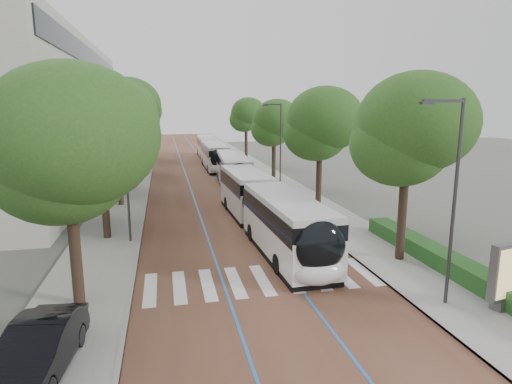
{
  "coord_description": "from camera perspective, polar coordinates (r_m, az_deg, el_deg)",
  "views": [
    {
      "loc": [
        -3.96,
        -16.96,
        7.8
      ],
      "look_at": [
        1.75,
        9.54,
        2.4
      ],
      "focal_mm": 30.0,
      "sensor_mm": 36.0,
      "label": 1
    }
  ],
  "objects": [
    {
      "name": "streetlight_far",
      "position": [
        40.48,
        3.06,
        7.03
      ],
      "size": [
        1.82,
        0.2,
        8.0
      ],
      "color": "#333336",
      "rests_on": "sidewalk_right"
    },
    {
      "name": "lead_bus",
      "position": [
        26.12,
        1.43,
        -2.41
      ],
      "size": [
        3.18,
        18.48,
        3.2
      ],
      "rotation": [
        0.0,
        0.0,
        0.04
      ],
      "color": "black",
      "rests_on": "ground"
    },
    {
      "name": "kerb_left",
      "position": [
        57.51,
        -13.69,
        3.22
      ],
      "size": [
        0.2,
        140.0,
        0.14
      ],
      "primitive_type": "cube",
      "color": "gray",
      "rests_on": "ground"
    },
    {
      "name": "ad_panel",
      "position": [
        19.04,
        30.12,
        -9.61
      ],
      "size": [
        1.32,
        0.61,
        2.65
      ],
      "rotation": [
        0.0,
        0.0,
        0.21
      ],
      "color": "#59595B",
      "rests_on": "sidewalk_right"
    },
    {
      "name": "bus_queued_0",
      "position": [
        41.74,
        -3.05,
        2.75
      ],
      "size": [
        3.3,
        12.53,
        3.2
      ],
      "rotation": [
        0.0,
        0.0,
        -0.06
      ],
      "color": "silver",
      "rests_on": "ground"
    },
    {
      "name": "bus_queued_1",
      "position": [
        54.79,
        -5.52,
        4.75
      ],
      "size": [
        2.61,
        12.41,
        3.2
      ],
      "rotation": [
        0.0,
        0.0,
        -0.01
      ],
      "color": "silver",
      "rests_on": "ground"
    },
    {
      "name": "lane_line_right",
      "position": [
        57.76,
        -6.53,
        3.46
      ],
      "size": [
        0.12,
        126.0,
        0.01
      ],
      "primitive_type": "cube",
      "color": "blue",
      "rests_on": "road"
    },
    {
      "name": "zebra_crossing",
      "position": [
        20.01,
        0.83,
        -11.6
      ],
      "size": [
        10.55,
        3.6,
        0.01
      ],
      "color": "silver",
      "rests_on": "ground"
    },
    {
      "name": "road",
      "position": [
        57.63,
        -8.11,
        3.39
      ],
      "size": [
        11.0,
        140.0,
        0.02
      ],
      "primitive_type": "cube",
      "color": "brown",
      "rests_on": "ground"
    },
    {
      "name": "sidewalk_left",
      "position": [
        57.59,
        -15.58,
        3.13
      ],
      "size": [
        4.0,
        140.0,
        0.12
      ],
      "primitive_type": "cube",
      "color": "gray",
      "rests_on": "ground"
    },
    {
      "name": "kerb_right",
      "position": [
        58.27,
        -2.6,
        3.63
      ],
      "size": [
        0.2,
        140.0,
        0.14
      ],
      "primitive_type": "cube",
      "color": "gray",
      "rests_on": "ground"
    },
    {
      "name": "trees_left",
      "position": [
        41.61,
        -17.25,
        9.14
      ],
      "size": [
        6.35,
        61.34,
        10.12
      ],
      "color": "black",
      "rests_on": "ground"
    },
    {
      "name": "lamp_post_left",
      "position": [
        25.32,
        -16.88,
        2.42
      ],
      "size": [
        0.14,
        0.14,
        8.0
      ],
      "primitive_type": "cylinder",
      "color": "#333336",
      "rests_on": "sidewalk_left"
    },
    {
      "name": "lane_line_left",
      "position": [
        57.54,
        -9.7,
        3.34
      ],
      "size": [
        0.12,
        126.0,
        0.01
      ],
      "primitive_type": "cube",
      "color": "blue",
      "rests_on": "road"
    },
    {
      "name": "trees_right",
      "position": [
        37.69,
        5.95,
        8.91
      ],
      "size": [
        5.82,
        47.32,
        8.93
      ],
      "color": "black",
      "rests_on": "ground"
    },
    {
      "name": "hedge",
      "position": [
        22.61,
        24.29,
        -8.56
      ],
      "size": [
        1.2,
        14.0,
        0.8
      ],
      "primitive_type": "cube",
      "color": "#18471A",
      "rests_on": "sidewalk_right"
    },
    {
      "name": "ground",
      "position": [
        19.09,
        0.93,
        -12.86
      ],
      "size": [
        160.0,
        160.0,
        0.0
      ],
      "primitive_type": "plane",
      "color": "#51544C",
      "rests_on": "ground"
    },
    {
      "name": "parked_car",
      "position": [
        14.63,
        -27.05,
        -18.22
      ],
      "size": [
        2.12,
        4.86,
        1.55
      ],
      "primitive_type": "imported",
      "rotation": [
        0.0,
        0.0,
        -0.1
      ],
      "color": "black",
      "rests_on": "sidewalk_left"
    },
    {
      "name": "streetlight_near",
      "position": [
        17.77,
        24.62,
        0.57
      ],
      "size": [
        1.82,
        0.2,
        8.0
      ],
      "color": "#333336",
      "rests_on": "sidewalk_right"
    },
    {
      "name": "bus_queued_2",
      "position": [
        67.11,
        -6.5,
        5.92
      ],
      "size": [
        2.69,
        12.43,
        3.2
      ],
      "rotation": [
        0.0,
        0.0,
        -0.01
      ],
      "color": "silver",
      "rests_on": "ground"
    },
    {
      "name": "sidewalk_right",
      "position": [
        58.62,
        -0.77,
        3.68
      ],
      "size": [
        4.0,
        140.0,
        0.12
      ],
      "primitive_type": "cube",
      "color": "gray",
      "rests_on": "ground"
    }
  ]
}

